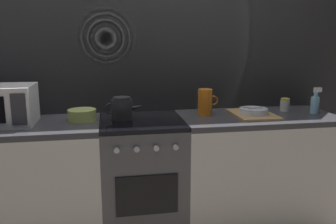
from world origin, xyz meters
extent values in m
cube|color=gray|center=(0.00, 0.33, 1.20)|extent=(3.60, 0.05, 2.40)
cube|color=#BCBCC1|center=(0.00, 0.30, 1.20)|extent=(3.58, 0.01, 2.39)
cube|color=silver|center=(-0.90, 0.00, 0.43)|extent=(1.20, 0.60, 0.86)
cube|color=#38383D|center=(-0.90, 0.00, 0.88)|extent=(1.20, 0.60, 0.04)
cube|color=#4C4C51|center=(0.00, 0.00, 0.43)|extent=(0.60, 0.60, 0.87)
cube|color=black|center=(0.00, 0.00, 0.89)|extent=(0.59, 0.59, 0.03)
cube|color=black|center=(0.00, -0.30, 0.45)|extent=(0.42, 0.01, 0.28)
cylinder|color=#B7B7BC|center=(-0.19, -0.32, 0.78)|extent=(0.04, 0.02, 0.04)
cylinder|color=#B7B7BC|center=(-0.06, -0.32, 0.78)|extent=(0.04, 0.02, 0.04)
cylinder|color=#B7B7BC|center=(0.06, -0.32, 0.78)|extent=(0.04, 0.02, 0.04)
cylinder|color=#B7B7BC|center=(0.19, -0.32, 0.78)|extent=(0.04, 0.02, 0.04)
cube|color=silver|center=(0.90, 0.00, 0.43)|extent=(1.20, 0.60, 0.86)
cube|color=#38383D|center=(0.90, 0.00, 0.88)|extent=(1.20, 0.60, 0.04)
cube|color=#333338|center=(-0.80, -0.15, 1.04)|extent=(0.09, 0.01, 0.21)
cylinder|color=#262628|center=(-0.14, 0.03, 0.98)|extent=(0.15, 0.15, 0.15)
cylinder|color=#262628|center=(-0.14, 0.03, 1.06)|extent=(0.13, 0.13, 0.02)
cone|color=#262628|center=(-0.03, 0.03, 0.99)|extent=(0.10, 0.04, 0.05)
torus|color=#262628|center=(-0.22, 0.03, 0.98)|extent=(0.08, 0.01, 0.08)
cylinder|color=#B7D166|center=(-0.42, 0.06, 0.94)|extent=(0.20, 0.20, 0.08)
cylinder|color=orange|center=(0.50, 0.08, 1.00)|extent=(0.11, 0.11, 0.20)
torus|color=orange|center=(0.57, 0.08, 1.01)|extent=(0.08, 0.01, 0.08)
cube|color=tan|center=(0.85, -0.01, 0.91)|extent=(0.30, 0.40, 0.02)
cylinder|color=silver|center=(0.85, -0.03, 0.93)|extent=(0.22, 0.22, 0.01)
cylinder|color=silver|center=(0.85, -0.03, 0.94)|extent=(0.21, 0.21, 0.01)
cylinder|color=silver|center=(0.85, -0.03, 0.96)|extent=(0.21, 0.21, 0.01)
cylinder|color=silver|center=(0.87, -0.03, 0.97)|extent=(0.16, 0.07, 0.01)
cube|color=silver|center=(0.83, -0.02, 0.97)|extent=(0.16, 0.09, 0.00)
cylinder|color=silver|center=(1.18, 0.11, 0.94)|extent=(0.08, 0.08, 0.08)
cylinder|color=#D8D14C|center=(1.18, 0.11, 0.99)|extent=(0.07, 0.07, 0.02)
cylinder|color=#8CCCE5|center=(1.37, -0.01, 0.97)|extent=(0.06, 0.06, 0.13)
cylinder|color=#8CCCE5|center=(1.37, -0.01, 1.05)|extent=(0.03, 0.03, 0.04)
cube|color=white|center=(1.38, -0.01, 1.08)|extent=(0.06, 0.02, 0.04)
camera|label=1|loc=(-0.23, -2.45, 1.48)|focal=37.09mm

